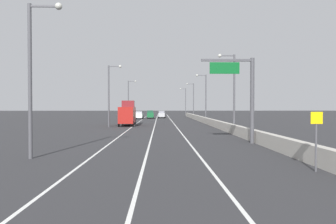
{
  "coord_description": "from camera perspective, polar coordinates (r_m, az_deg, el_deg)",
  "views": [
    {
      "loc": [
        -1.09,
        -3.22,
        3.29
      ],
      "look_at": [
        -0.11,
        35.63,
        2.56
      ],
      "focal_mm": 33.99,
      "sensor_mm": 36.0,
      "label": 1
    }
  ],
  "objects": [
    {
      "name": "overhead_sign_gantry",
      "position": [
        28.66,
        13.46,
        3.92
      ],
      "size": [
        4.68,
        0.36,
        7.5
      ],
      "color": "#47474C",
      "rests_on": "ground_plane"
    },
    {
      "name": "lamp_post_left_far",
      "position": [
        80.36,
        -6.94,
        2.71
      ],
      "size": [
        2.14,
        0.44,
        9.7
      ],
      "color": "#4C4C51",
      "rests_on": "ground_plane"
    },
    {
      "name": "lamp_post_left_near",
      "position": [
        21.59,
        -22.87,
        7.12
      ],
      "size": [
        2.14,
        0.44,
        9.7
      ],
      "color": "#4C4C51",
      "rests_on": "ground_plane"
    },
    {
      "name": "speed_advisory_sign",
      "position": [
        17.52,
        25.04,
        -4.02
      ],
      "size": [
        0.6,
        0.11,
        3.0
      ],
      "color": "#4C4C51",
      "rests_on": "ground_plane"
    },
    {
      "name": "lane_stripe_right",
      "position": [
        58.37,
        1.11,
        -2.16
      ],
      "size": [
        0.16,
        130.0,
        0.0
      ],
      "primitive_type": "cube",
      "color": "silver",
      "rests_on": "ground_plane"
    },
    {
      "name": "jersey_barrier_right",
      "position": [
        44.17,
        9.92,
        -2.5
      ],
      "size": [
        0.6,
        120.0,
        1.1
      ],
      "primitive_type": "cube",
      "color": "#B2ADA3",
      "rests_on": "ground_plane"
    },
    {
      "name": "car_silver_2",
      "position": [
        88.21,
        -1.12,
        -0.43
      ],
      "size": [
        1.99,
        4.64,
        1.96
      ],
      "color": "#B7B7BC",
      "rests_on": "ground_plane"
    },
    {
      "name": "ground_plane",
      "position": [
        67.31,
        -0.51,
        -1.73
      ],
      "size": [
        320.0,
        320.0,
        0.0
      ],
      "primitive_type": "plane",
      "color": "#2D2D30"
    },
    {
      "name": "lamp_post_right_fifth",
      "position": [
        114.31,
        3.04,
        2.23
      ],
      "size": [
        2.14,
        0.44,
        9.7
      ],
      "color": "#4C4C51",
      "rests_on": "ground_plane"
    },
    {
      "name": "car_white_0",
      "position": [
        80.95,
        -5.2,
        -0.57
      ],
      "size": [
        2.03,
        4.16,
        1.95
      ],
      "color": "white",
      "rests_on": "ground_plane"
    },
    {
      "name": "lamp_post_right_fourth",
      "position": [
        89.45,
        4.42,
        2.55
      ],
      "size": [
        2.14,
        0.44,
        9.7
      ],
      "color": "#4C4C51",
      "rests_on": "ground_plane"
    },
    {
      "name": "box_truck",
      "position": [
        54.1,
        -7.28,
        -0.37
      ],
      "size": [
        2.64,
        7.89,
        4.23
      ],
      "color": "#A51E19",
      "rests_on": "ground_plane"
    },
    {
      "name": "lamp_post_left_mid",
      "position": [
        50.62,
        -10.29,
        3.67
      ],
      "size": [
        2.14,
        0.44,
        9.7
      ],
      "color": "#4C4C51",
      "rests_on": "ground_plane"
    },
    {
      "name": "lane_stripe_center",
      "position": [
        58.32,
        -2.33,
        -2.16
      ],
      "size": [
        0.16,
        130.0,
        0.0
      ],
      "primitive_type": "cube",
      "color": "silver",
      "rests_on": "ground_plane"
    },
    {
      "name": "lamp_post_right_third",
      "position": [
        64.63,
        6.57,
        3.11
      ],
      "size": [
        2.14,
        0.44,
        9.7
      ],
      "color": "#4C4C51",
      "rests_on": "ground_plane"
    },
    {
      "name": "lane_stripe_left",
      "position": [
        58.48,
        -5.77,
        -2.15
      ],
      "size": [
        0.16,
        130.0,
        0.0
      ],
      "primitive_type": "cube",
      "color": "silver",
      "rests_on": "ground_plane"
    },
    {
      "name": "car_green_1",
      "position": [
        84.59,
        -3.2,
        -0.44
      ],
      "size": [
        1.96,
        4.79,
        2.12
      ],
      "color": "#196033",
      "rests_on": "ground_plane"
    },
    {
      "name": "lamp_post_right_second",
      "position": [
        40.04,
        11.42,
        4.35
      ],
      "size": [
        2.14,
        0.44,
        9.7
      ],
      "color": "#4C4C51",
      "rests_on": "ground_plane"
    }
  ]
}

